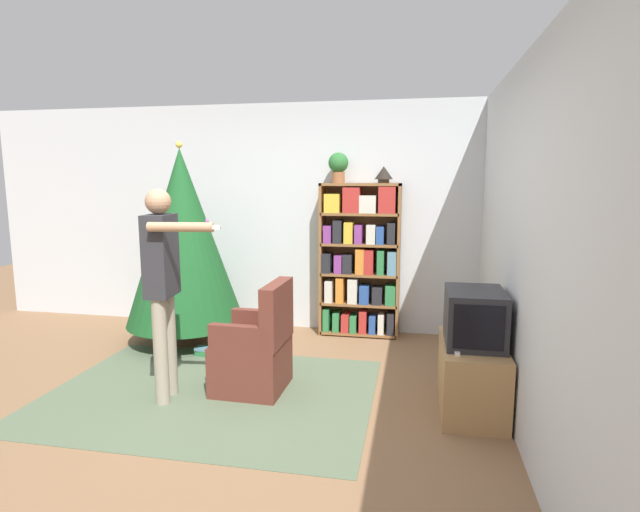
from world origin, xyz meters
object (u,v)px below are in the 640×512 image
object	(u,v)px
potted_plant	(338,165)
table_lamp	(384,174)
christmas_tree	(183,237)
television	(475,317)
bookshelf	(360,259)
armchair	(256,352)
standing_person	(163,277)

from	to	relation	value
potted_plant	table_lamp	xyz separation A→B (m)	(0.49, 0.00, -0.09)
christmas_tree	table_lamp	size ratio (longest dim) A/B	10.66
television	potted_plant	size ratio (longest dim) A/B	1.68
christmas_tree	table_lamp	xyz separation A→B (m)	(2.05, 0.60, 0.67)
bookshelf	television	xyz separation A→B (m)	(1.05, -1.70, -0.14)
bookshelf	armchair	size ratio (longest dim) A/B	1.85
bookshelf	christmas_tree	world-z (taller)	christmas_tree
christmas_tree	bookshelf	bearing A→B (deg)	18.19
armchair	potted_plant	distance (m)	2.32
armchair	standing_person	world-z (taller)	standing_person
table_lamp	bookshelf	bearing A→B (deg)	-178.31
television	christmas_tree	bearing A→B (deg)	158.95
table_lamp	potted_plant	bearing A→B (deg)	180.00
bookshelf	television	distance (m)	2.00
table_lamp	armchair	bearing A→B (deg)	-119.00
bookshelf	standing_person	world-z (taller)	bookshelf
bookshelf	television	world-z (taller)	bookshelf
television	table_lamp	bearing A→B (deg)	115.31
television	table_lamp	size ratio (longest dim) A/B	2.77
bookshelf	potted_plant	bearing A→B (deg)	178.34
television	potted_plant	bearing A→B (deg)	127.34
television	christmas_tree	world-z (taller)	christmas_tree
bookshelf	television	size ratio (longest dim) A/B	3.08
christmas_tree	potted_plant	world-z (taller)	christmas_tree
christmas_tree	armchair	world-z (taller)	christmas_tree
television	table_lamp	distance (m)	2.17
armchair	potted_plant	size ratio (longest dim) A/B	2.80
christmas_tree	standing_person	world-z (taller)	christmas_tree
bookshelf	table_lamp	bearing A→B (deg)	1.69
bookshelf	potted_plant	distance (m)	1.06
standing_person	potted_plant	size ratio (longest dim) A/B	5.09
bookshelf	christmas_tree	distance (m)	1.92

